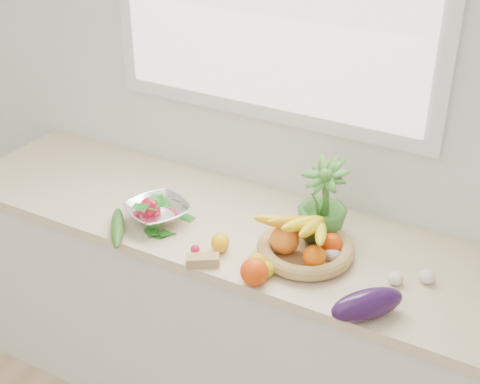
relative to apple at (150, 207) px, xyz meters
The scene contains 18 objects.
back_wall 0.64m from the apple, 56.24° to the left, with size 4.50×0.02×2.70m, color white.
counter_cabinet 0.59m from the apple, 22.33° to the left, with size 2.20×0.58×0.86m, color silver.
countertop 0.30m from the apple, 22.33° to the left, with size 2.24×0.62×0.04m, color beige.
orange_loose 0.55m from the apple, 17.67° to the right, with size 0.09×0.09×0.09m, color #EA4107.
lemon_a 0.51m from the apple, 12.64° to the right, with size 0.07×0.08×0.07m, color #DEAF0C.
lemon_b 0.55m from the apple, 12.49° to the right, with size 0.05×0.07×0.05m, color #D7CF0B.
lemon_c 0.34m from the apple, 10.36° to the right, with size 0.06×0.08×0.06m, color #EEA40C.
apple is the anchor object (origin of this frame).
ginger 0.37m from the apple, 26.44° to the right, with size 0.11×0.05×0.04m, color tan.
garlic_a 1.01m from the apple, ahead, with size 0.05×0.05×0.04m, color silver.
garlic_b 0.69m from the apple, ahead, with size 0.06×0.06×0.05m, color white.
garlic_c 0.92m from the apple, ahead, with size 0.05×0.05×0.04m, color #ECE8D0.
eggplant 0.90m from the apple, ahead, with size 0.09×0.24×0.09m, color #29103A.
cucumber 0.15m from the apple, 104.75° to the right, with size 0.05×0.26×0.05m, color #24581A.
radish 0.29m from the apple, 23.65° to the right, with size 0.03×0.03×0.03m, color red.
potted_herb 0.64m from the apple, 17.81° to the left, with size 0.18×0.18×0.31m, color #3E7C2D.
fruit_basket 0.60m from the apple, ahead, with size 0.42×0.42×0.18m.
colander_with_spinach 0.05m from the apple, 20.53° to the right, with size 0.29×0.29×0.12m.
Camera 1 is at (1.03, 0.16, 2.23)m, focal length 50.00 mm.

